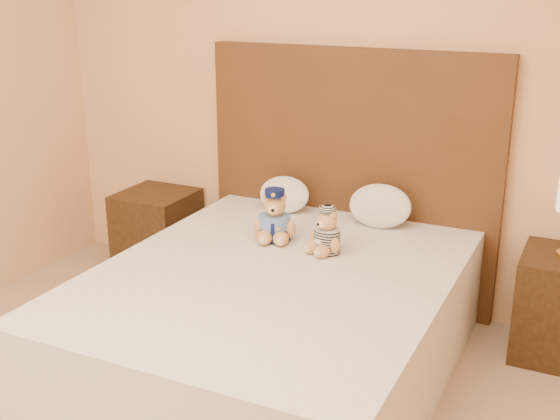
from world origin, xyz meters
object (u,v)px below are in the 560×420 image
object	(u,v)px
teddy_police	(275,215)
teddy_prisoner	(327,231)
pillow_left	(284,193)
pillow_right	(380,204)
bed	(274,323)
nightstand_left	(158,233)

from	to	relation	value
teddy_police	teddy_prisoner	distance (m)	0.32
teddy_police	pillow_left	size ratio (longest dim) A/B	0.87
teddy_police	pillow_right	world-z (taller)	teddy_police
bed	pillow_left	bearing A→B (deg)	112.47
nightstand_left	teddy_prisoner	size ratio (longest dim) A/B	2.36
nightstand_left	pillow_left	bearing A→B (deg)	1.89
bed	pillow_right	xyz separation A→B (m)	(0.25, 0.83, 0.40)
bed	teddy_police	size ratio (longest dim) A/B	7.25
nightstand_left	pillow_right	size ratio (longest dim) A/B	1.55
teddy_prisoner	bed	bearing A→B (deg)	-88.28
bed	pillow_right	bearing A→B (deg)	73.51
bed	teddy_prisoner	world-z (taller)	teddy_prisoner
teddy_prisoner	pillow_left	xyz separation A→B (m)	(-0.48, 0.50, -0.01)
bed	pillow_left	distance (m)	0.98
teddy_police	teddy_prisoner	size ratio (longest dim) A/B	1.18
teddy_police	pillow_right	bearing A→B (deg)	29.68
nightstand_left	pillow_right	xyz separation A→B (m)	(1.50, 0.03, 0.40)
teddy_prisoner	pillow_right	xyz separation A→B (m)	(0.11, 0.50, 0.01)
teddy_police	pillow_left	xyz separation A→B (m)	(-0.16, 0.46, -0.03)
pillow_left	teddy_police	bearing A→B (deg)	-70.38
teddy_prisoner	pillow_right	bearing A→B (deg)	101.24
bed	nightstand_left	distance (m)	1.48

